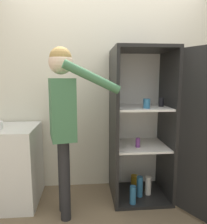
{
  "coord_description": "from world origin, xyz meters",
  "views": [
    {
      "loc": [
        -0.28,
        -1.85,
        1.43
      ],
      "look_at": [
        -0.06,
        0.62,
        1.05
      ],
      "focal_mm": 35.0,
      "sensor_mm": 36.0,
      "label": 1
    }
  ],
  "objects": [
    {
      "name": "wall_back",
      "position": [
        0.0,
        0.98,
        1.27
      ],
      "size": [
        7.0,
        0.06,
        2.55
      ],
      "color": "silver",
      "rests_on": "ground_plane"
    },
    {
      "name": "refrigerator",
      "position": [
        0.5,
        0.53,
        0.87
      ],
      "size": [
        1.04,
        1.21,
        1.77
      ],
      "color": "black",
      "rests_on": "ground_plane"
    },
    {
      "name": "person",
      "position": [
        -0.49,
        0.31,
        1.12
      ],
      "size": [
        0.72,
        0.53,
        1.73
      ],
      "color": "#262628",
      "rests_on": "ground_plane"
    },
    {
      "name": "counter",
      "position": [
        -1.21,
        0.61,
        0.45
      ],
      "size": [
        0.78,
        0.64,
        0.89
      ],
      "color": "white",
      "rests_on": "ground_plane"
    }
  ]
}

